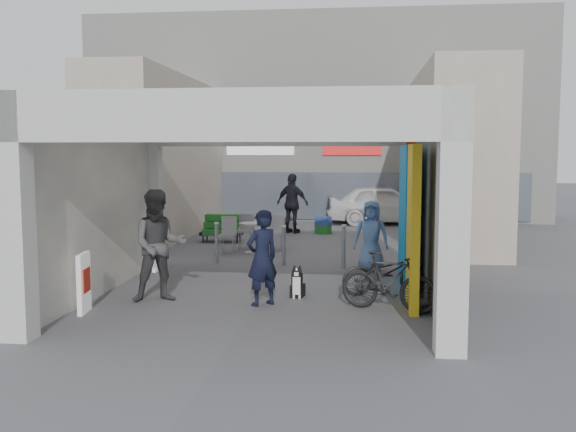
# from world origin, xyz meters

# --- Properties ---
(ground) EXTENTS (90.00, 90.00, 0.00)m
(ground) POSITION_xyz_m (0.00, 0.00, 0.00)
(ground) COLOR #55555A
(ground) RESTS_ON ground
(arcade_canopy) EXTENTS (6.40, 6.45, 6.40)m
(arcade_canopy) POSITION_xyz_m (0.54, -0.82, 2.30)
(arcade_canopy) COLOR beige
(arcade_canopy) RESTS_ON ground
(far_building) EXTENTS (18.00, 4.08, 8.00)m
(far_building) POSITION_xyz_m (-0.00, 13.99, 3.99)
(far_building) COLOR silver
(far_building) RESTS_ON ground
(plaza_bldg_left) EXTENTS (2.00, 9.00, 5.00)m
(plaza_bldg_left) POSITION_xyz_m (-4.50, 7.50, 2.50)
(plaza_bldg_left) COLOR #BDB09D
(plaza_bldg_left) RESTS_ON ground
(plaza_bldg_right) EXTENTS (2.00, 9.00, 5.00)m
(plaza_bldg_right) POSITION_xyz_m (4.50, 7.50, 2.50)
(plaza_bldg_right) COLOR #BDB09D
(plaza_bldg_right) RESTS_ON ground
(bollard_left) EXTENTS (0.09, 0.09, 0.97)m
(bollard_left) POSITION_xyz_m (-1.61, 2.56, 0.49)
(bollard_left) COLOR #94979C
(bollard_left) RESTS_ON ground
(bollard_center) EXTENTS (0.09, 0.09, 0.92)m
(bollard_center) POSITION_xyz_m (0.03, 2.45, 0.46)
(bollard_center) COLOR #94979C
(bollard_center) RESTS_ON ground
(bollard_right) EXTENTS (0.09, 0.09, 0.99)m
(bollard_right) POSITION_xyz_m (1.45, 2.21, 0.49)
(bollard_right) COLOR #94979C
(bollard_right) RESTS_ON ground
(advert_board_near) EXTENTS (0.16, 0.56, 1.00)m
(advert_board_near) POSITION_xyz_m (-2.75, -2.41, 0.51)
(advert_board_near) COLOR silver
(advert_board_near) RESTS_ON ground
(advert_board_far) EXTENTS (0.13, 0.55, 1.00)m
(advert_board_far) POSITION_xyz_m (-2.75, 1.45, 0.51)
(advert_board_far) COLOR silver
(advert_board_far) RESTS_ON ground
(cafe_set) EXTENTS (1.59, 1.28, 0.96)m
(cafe_set) POSITION_xyz_m (-1.13, 4.54, 0.34)
(cafe_set) COLOR #A0A0A4
(cafe_set) RESTS_ON ground
(produce_stand) EXTENTS (1.23, 0.67, 0.81)m
(produce_stand) POSITION_xyz_m (-2.28, 6.18, 0.32)
(produce_stand) COLOR black
(produce_stand) RESTS_ON ground
(crate_stack) EXTENTS (0.55, 0.50, 0.56)m
(crate_stack) POSITION_xyz_m (0.63, 8.40, 0.28)
(crate_stack) COLOR #1B5F22
(crate_stack) RESTS_ON ground
(border_collie) EXTENTS (0.23, 0.45, 0.62)m
(border_collie) POSITION_xyz_m (0.68, -0.92, 0.24)
(border_collie) COLOR black
(border_collie) RESTS_ON ground
(man_with_dog) EXTENTS (0.73, 0.70, 1.68)m
(man_with_dog) POSITION_xyz_m (0.12, -1.56, 0.84)
(man_with_dog) COLOR black
(man_with_dog) RESTS_ON ground
(man_back_turned) EXTENTS (1.19, 1.07, 2.01)m
(man_back_turned) POSITION_xyz_m (-1.76, -1.44, 1.01)
(man_back_turned) COLOR #434245
(man_back_turned) RESTS_ON ground
(man_elderly) EXTENTS (0.84, 0.60, 1.59)m
(man_elderly) POSITION_xyz_m (2.07, 1.92, 0.80)
(man_elderly) COLOR #6184BD
(man_elderly) RESTS_ON ground
(man_crates) EXTENTS (1.25, 0.91, 1.97)m
(man_crates) POSITION_xyz_m (-0.40, 8.50, 0.98)
(man_crates) COLOR black
(man_crates) RESTS_ON ground
(bicycle_front) EXTENTS (1.76, 0.98, 0.88)m
(bicycle_front) POSITION_xyz_m (2.30, -0.50, 0.44)
(bicycle_front) COLOR black
(bicycle_front) RESTS_ON ground
(bicycle_rear) EXTENTS (1.73, 1.01, 1.01)m
(bicycle_rear) POSITION_xyz_m (2.30, -1.73, 0.50)
(bicycle_rear) COLOR black
(bicycle_rear) RESTS_ON ground
(white_van) EXTENTS (4.40, 2.02, 1.46)m
(white_van) POSITION_xyz_m (2.75, 11.50, 0.73)
(white_van) COLOR white
(white_van) RESTS_ON ground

